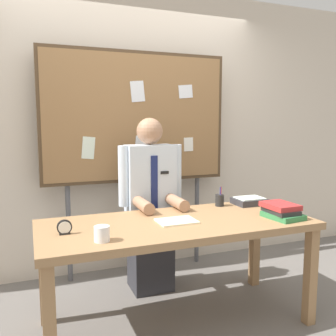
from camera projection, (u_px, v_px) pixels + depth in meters
The scene contains 11 objects.
ground_plane at pixel (177, 323), 2.61m from camera, with size 12.00×12.00×0.00m, color slate.
back_wall at pixel (131, 131), 3.53m from camera, with size 6.40×0.08×2.70m, color beige.
desk at pixel (177, 233), 2.53m from camera, with size 1.88×0.80×0.76m.
person at pixel (151, 211), 3.07m from camera, with size 0.55×0.56×1.47m.
bulletin_board at pixel (137, 120), 3.33m from camera, with size 1.73×0.09×2.07m.
book_stack at pixel (281, 211), 2.59m from camera, with size 0.23×0.29×0.11m.
open_notebook at pixel (177, 221), 2.50m from camera, with size 0.26×0.20×0.01m, color #F4EFCC.
desk_clock at pixel (64, 228), 2.22m from camera, with size 0.09×0.04×0.09m.
coffee_mug at pixel (102, 234), 2.09m from camera, with size 0.09×0.09×0.09m, color white.
pen_holder at pixel (220, 200), 2.96m from camera, with size 0.07×0.07×0.16m.
paper_tray at pixel (250, 201), 3.03m from camera, with size 0.26×0.20×0.06m.
Camera 1 is at (-0.94, -2.26, 1.44)m, focal length 38.83 mm.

